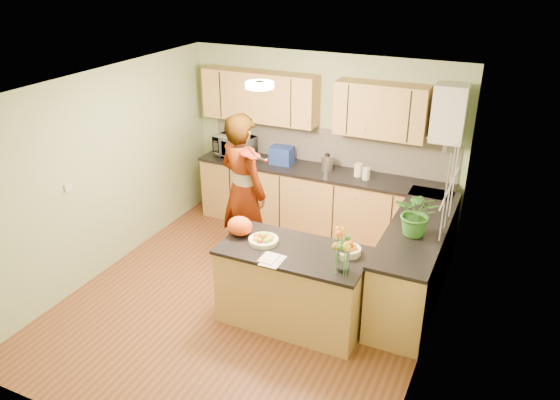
% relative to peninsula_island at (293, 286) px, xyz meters
% --- Properties ---
extents(floor, '(4.50, 4.50, 0.00)m').
position_rel_peninsula_island_xyz_m(floor, '(-0.61, 0.17, -0.45)').
color(floor, brown).
rests_on(floor, ground).
extents(ceiling, '(4.00, 4.50, 0.02)m').
position_rel_peninsula_island_xyz_m(ceiling, '(-0.61, 0.17, 2.05)').
color(ceiling, silver).
rests_on(ceiling, wall_back).
extents(wall_back, '(4.00, 0.02, 2.50)m').
position_rel_peninsula_island_xyz_m(wall_back, '(-0.61, 2.42, 0.80)').
color(wall_back, '#96AA79').
rests_on(wall_back, floor).
extents(wall_front, '(4.00, 0.02, 2.50)m').
position_rel_peninsula_island_xyz_m(wall_front, '(-0.61, -2.08, 0.80)').
color(wall_front, '#96AA79').
rests_on(wall_front, floor).
extents(wall_left, '(0.02, 4.50, 2.50)m').
position_rel_peninsula_island_xyz_m(wall_left, '(-2.61, 0.17, 0.80)').
color(wall_left, '#96AA79').
rests_on(wall_left, floor).
extents(wall_right, '(0.02, 4.50, 2.50)m').
position_rel_peninsula_island_xyz_m(wall_right, '(1.39, 0.17, 0.80)').
color(wall_right, '#96AA79').
rests_on(wall_right, floor).
extents(back_counter, '(3.64, 0.62, 0.94)m').
position_rel_peninsula_island_xyz_m(back_counter, '(-0.51, 2.12, 0.02)').
color(back_counter, '#A98443').
rests_on(back_counter, floor).
extents(right_counter, '(0.62, 2.24, 0.94)m').
position_rel_peninsula_island_xyz_m(right_counter, '(1.09, 1.02, 0.02)').
color(right_counter, '#A98443').
rests_on(right_counter, floor).
extents(splashback, '(3.60, 0.02, 0.52)m').
position_rel_peninsula_island_xyz_m(splashback, '(-0.51, 2.40, 0.75)').
color(splashback, beige).
rests_on(splashback, back_counter).
extents(upper_cabinets, '(3.20, 0.34, 0.70)m').
position_rel_peninsula_island_xyz_m(upper_cabinets, '(-0.78, 2.25, 1.40)').
color(upper_cabinets, '#A98443').
rests_on(upper_cabinets, wall_back).
extents(boiler, '(0.40, 0.30, 0.86)m').
position_rel_peninsula_island_xyz_m(boiler, '(1.09, 2.26, 1.45)').
color(boiler, silver).
rests_on(boiler, wall_back).
extents(window_right, '(0.01, 1.30, 1.05)m').
position_rel_peninsula_island_xyz_m(window_right, '(1.39, 0.77, 1.10)').
color(window_right, silver).
rests_on(window_right, wall_right).
extents(light_switch, '(0.02, 0.09, 0.09)m').
position_rel_peninsula_island_xyz_m(light_switch, '(-2.59, -0.43, 0.85)').
color(light_switch, silver).
rests_on(light_switch, wall_left).
extents(ceiling_lamp, '(0.30, 0.30, 0.07)m').
position_rel_peninsula_island_xyz_m(ceiling_lamp, '(-0.61, 0.47, 2.01)').
color(ceiling_lamp, '#FFEABF').
rests_on(ceiling_lamp, ceiling).
extents(peninsula_island, '(1.56, 0.80, 0.89)m').
position_rel_peninsula_island_xyz_m(peninsula_island, '(0.00, 0.00, 0.00)').
color(peninsula_island, '#A98443').
rests_on(peninsula_island, floor).
extents(fruit_dish, '(0.32, 0.32, 0.11)m').
position_rel_peninsula_island_xyz_m(fruit_dish, '(-0.35, 0.00, 0.49)').
color(fruit_dish, beige).
rests_on(fruit_dish, peninsula_island).
extents(orange_bowl, '(0.25, 0.25, 0.14)m').
position_rel_peninsula_island_xyz_m(orange_bowl, '(0.55, 0.15, 0.51)').
color(orange_bowl, beige).
rests_on(orange_bowl, peninsula_island).
extents(flower_vase, '(0.28, 0.28, 0.51)m').
position_rel_peninsula_island_xyz_m(flower_vase, '(0.60, -0.18, 0.78)').
color(flower_vase, silver).
rests_on(flower_vase, peninsula_island).
extents(orange_bag, '(0.33, 0.30, 0.21)m').
position_rel_peninsula_island_xyz_m(orange_bag, '(-0.66, 0.05, 0.55)').
color(orange_bag, '#FF4F15').
rests_on(orange_bag, peninsula_island).
extents(papers, '(0.20, 0.27, 0.01)m').
position_rel_peninsula_island_xyz_m(papers, '(-0.10, -0.30, 0.45)').
color(papers, white).
rests_on(papers, peninsula_island).
extents(violinist, '(0.85, 0.71, 2.00)m').
position_rel_peninsula_island_xyz_m(violinist, '(-1.09, 0.91, 0.55)').
color(violinist, '#E7B68D').
rests_on(violinist, floor).
extents(violin, '(0.64, 0.56, 0.16)m').
position_rel_peninsula_island_xyz_m(violin, '(-0.89, 0.69, 1.15)').
color(violin, '#4B1004').
rests_on(violin, violinist).
extents(microwave, '(0.62, 0.46, 0.31)m').
position_rel_peninsula_island_xyz_m(microwave, '(-1.87, 2.11, 0.65)').
color(microwave, silver).
rests_on(microwave, back_counter).
extents(blue_box, '(0.32, 0.24, 0.25)m').
position_rel_peninsula_island_xyz_m(blue_box, '(-1.11, 2.13, 0.62)').
color(blue_box, navy).
rests_on(blue_box, back_counter).
extents(kettle, '(0.16, 0.16, 0.30)m').
position_rel_peninsula_island_xyz_m(kettle, '(-0.43, 2.14, 0.61)').
color(kettle, '#BBBBC0').
rests_on(kettle, back_counter).
extents(jar_cream, '(0.13, 0.13, 0.18)m').
position_rel_peninsula_island_xyz_m(jar_cream, '(0.03, 2.13, 0.58)').
color(jar_cream, beige).
rests_on(jar_cream, back_counter).
extents(jar_white, '(0.13, 0.13, 0.16)m').
position_rel_peninsula_island_xyz_m(jar_white, '(0.16, 2.06, 0.57)').
color(jar_white, silver).
rests_on(jar_white, back_counter).
extents(potted_plant, '(0.48, 0.42, 0.52)m').
position_rel_peninsula_island_xyz_m(potted_plant, '(1.09, 0.77, 0.75)').
color(potted_plant, '#377D29').
rests_on(potted_plant, right_counter).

